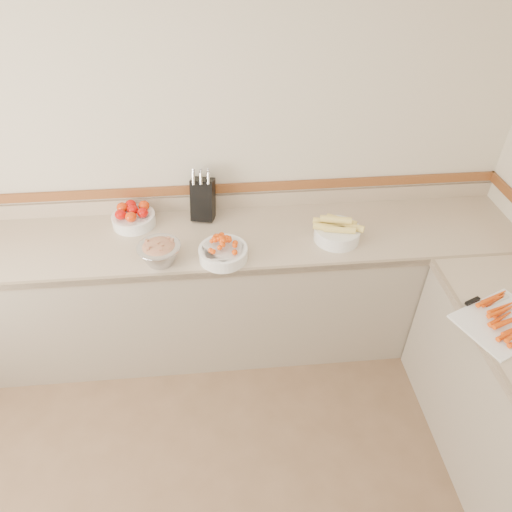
{
  "coord_description": "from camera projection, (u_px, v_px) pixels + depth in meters",
  "views": [
    {
      "loc": [
        0.18,
        -0.55,
        2.56
      ],
      "look_at": [
        0.35,
        1.35,
        1.0
      ],
      "focal_mm": 32.0,
      "sensor_mm": 36.0,
      "label": 1
    }
  ],
  "objects": [
    {
      "name": "back_wall",
      "position": [
        188.0,
        153.0,
        2.74
      ],
      "size": [
        4.0,
        0.0,
        4.0
      ],
      "primitive_type": "plane",
      "rotation": [
        1.57,
        0.0,
        0.0
      ],
      "color": "beige",
      "rests_on": "ground_plane"
    },
    {
      "name": "counter_back",
      "position": [
        199.0,
        292.0,
        3.03
      ],
      "size": [
        4.0,
        0.65,
        1.08
      ],
      "color": "tan",
      "rests_on": "ground_plane"
    },
    {
      "name": "knife_block",
      "position": [
        203.0,
        198.0,
        2.84
      ],
      "size": [
        0.17,
        0.2,
        0.34
      ],
      "color": "black",
      "rests_on": "counter_back"
    },
    {
      "name": "cutting_board",
      "position": [
        502.0,
        320.0,
        2.21
      ],
      "size": [
        0.5,
        0.45,
        0.06
      ],
      "color": "white",
      "rests_on": "counter_right"
    },
    {
      "name": "corn_bowl",
      "position": [
        337.0,
        231.0,
        2.7
      ],
      "size": [
        0.3,
        0.28,
        0.16
      ],
      "color": "white",
      "rests_on": "counter_back"
    },
    {
      "name": "tomato_bowl",
      "position": [
        133.0,
        217.0,
        2.83
      ],
      "size": [
        0.27,
        0.27,
        0.13
      ],
      "color": "white",
      "rests_on": "counter_back"
    },
    {
      "name": "rhubarb_bowl",
      "position": [
        160.0,
        252.0,
        2.53
      ],
      "size": [
        0.25,
        0.25,
        0.14
      ],
      "color": "#B2B2BA",
      "rests_on": "counter_back"
    },
    {
      "name": "cherry_tomato_bowl",
      "position": [
        223.0,
        251.0,
        2.57
      ],
      "size": [
        0.28,
        0.28,
        0.15
      ],
      "color": "white",
      "rests_on": "counter_back"
    }
  ]
}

